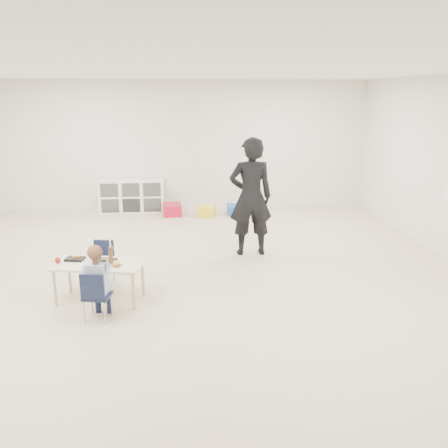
{
  "coord_description": "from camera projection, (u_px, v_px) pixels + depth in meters",
  "views": [
    {
      "loc": [
        -0.09,
        -5.99,
        2.5
      ],
      "look_at": [
        0.44,
        -0.02,
        0.85
      ],
      "focal_mm": 38.0,
      "sensor_mm": 36.0,
      "label": 1
    }
  ],
  "objects": [
    {
      "name": "room",
      "position": [
        190.0,
        183.0,
        6.05
      ],
      "size": [
        9.0,
        9.02,
        2.8
      ],
      "color": "beige",
      "rests_on": "ground"
    },
    {
      "name": "table",
      "position": [
        100.0,
        282.0,
        5.86
      ],
      "size": [
        1.17,
        0.74,
        0.5
      ],
      "rotation": [
        0.0,
        0.0,
        -0.19
      ],
      "color": "#F8E4C6",
      "rests_on": "ground"
    },
    {
      "name": "chair_near",
      "position": [
        97.0,
        295.0,
        5.36
      ],
      "size": [
        0.34,
        0.32,
        0.6
      ],
      "primitive_type": null,
      "rotation": [
        0.0,
        0.0,
        -0.19
      ],
      "color": "#101732",
      "rests_on": "ground"
    },
    {
      "name": "chair_far",
      "position": [
        102.0,
        264.0,
        6.33
      ],
      "size": [
        0.34,
        0.32,
        0.6
      ],
      "primitive_type": null,
      "rotation": [
        0.0,
        0.0,
        -0.19
      ],
      "color": "#101732",
      "rests_on": "ground"
    },
    {
      "name": "child",
      "position": [
        96.0,
        281.0,
        5.31
      ],
      "size": [
        0.47,
        0.47,
        0.95
      ],
      "primitive_type": null,
      "rotation": [
        0.0,
        0.0,
        -0.19
      ],
      "color": "#9AB1D0",
      "rests_on": "chair_near"
    },
    {
      "name": "lunch_tray_near",
      "position": [
        107.0,
        261.0,
        5.83
      ],
      "size": [
        0.25,
        0.2,
        0.03
      ],
      "primitive_type": "cube",
      "rotation": [
        0.0,
        0.0,
        -0.19
      ],
      "color": "black",
      "rests_on": "table"
    },
    {
      "name": "lunch_tray_far",
      "position": [
        75.0,
        259.0,
        5.9
      ],
      "size": [
        0.25,
        0.2,
        0.03
      ],
      "primitive_type": "cube",
      "rotation": [
        0.0,
        0.0,
        -0.19
      ],
      "color": "black",
      "rests_on": "table"
    },
    {
      "name": "milk_carton",
      "position": [
        94.0,
        262.0,
        5.68
      ],
      "size": [
        0.08,
        0.08,
        0.1
      ],
      "primitive_type": "cube",
      "rotation": [
        0.0,
        0.0,
        -0.19
      ],
      "color": "white",
      "rests_on": "table"
    },
    {
      "name": "bread_roll",
      "position": [
        116.0,
        263.0,
        5.69
      ],
      "size": [
        0.09,
        0.09,
        0.07
      ],
      "primitive_type": "ellipsoid",
      "color": "#DBA85A",
      "rests_on": "table"
    },
    {
      "name": "apple_near",
      "position": [
        93.0,
        258.0,
        5.87
      ],
      "size": [
        0.07,
        0.07,
        0.07
      ],
      "primitive_type": "sphere",
      "color": "maroon",
      "rests_on": "table"
    },
    {
      "name": "apple_far",
      "position": [
        58.0,
        260.0,
        5.78
      ],
      "size": [
        0.07,
        0.07,
        0.07
      ],
      "primitive_type": "sphere",
      "color": "maroon",
      "rests_on": "table"
    },
    {
      "name": "cubby_shelf",
      "position": [
        132.0,
        196.0,
        10.34
      ],
      "size": [
        1.4,
        0.4,
        0.7
      ],
      "primitive_type": "cube",
      "color": "white",
      "rests_on": "ground"
    },
    {
      "name": "adult",
      "position": [
        251.0,
        197.0,
        7.44
      ],
      "size": [
        0.69,
        0.46,
        1.87
      ],
      "primitive_type": "imported",
      "rotation": [
        0.0,
        0.0,
        3.16
      ],
      "color": "black",
      "rests_on": "ground"
    },
    {
      "name": "bin_red",
      "position": [
        172.0,
        210.0,
        10.1
      ],
      "size": [
        0.41,
        0.51,
        0.24
      ],
      "primitive_type": "cube",
      "rotation": [
        0.0,
        0.0,
        0.06
      ],
      "color": "red",
      "rests_on": "ground"
    },
    {
      "name": "bin_yellow",
      "position": [
        207.0,
        211.0,
        10.02
      ],
      "size": [
        0.42,
        0.49,
        0.21
      ],
      "primitive_type": "cube",
      "rotation": [
        0.0,
        0.0,
        -0.22
      ],
      "color": "yellow",
      "rests_on": "ground"
    },
    {
      "name": "bin_blue",
      "position": [
        236.0,
        210.0,
        10.15
      ],
      "size": [
        0.35,
        0.44,
        0.2
      ],
      "primitive_type": "cube",
      "rotation": [
        0.0,
        0.0,
        0.06
      ],
      "color": "#1545A3",
      "rests_on": "ground"
    }
  ]
}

